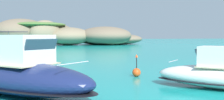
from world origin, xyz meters
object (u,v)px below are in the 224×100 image
motorboat_navy (15,74)px  islet_large (38,33)px  islet_small (108,37)px  channel_buoy (136,72)px

motorboat_navy → islet_large: bearing=85.4°
islet_small → motorboat_navy: size_ratio=2.63×
motorboat_navy → islet_small: bearing=68.8°
islet_large → motorboat_navy: islet_large is taller
islet_large → channel_buoy: size_ratio=20.93×
islet_large → islet_small: (19.30, -4.86, -0.95)m
islet_large → islet_small: islet_large is taller
islet_small → channel_buoy: size_ratio=15.92×
motorboat_navy → channel_buoy: size_ratio=6.04×
motorboat_navy → channel_buoy: 8.19m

